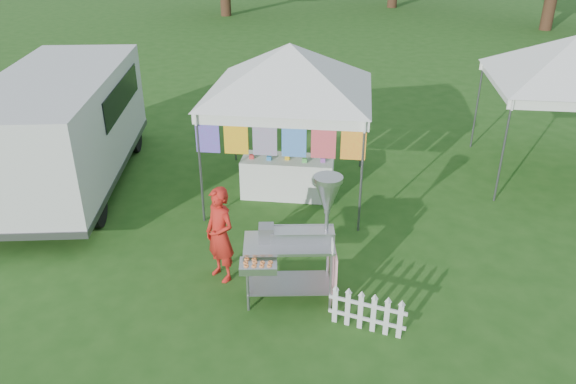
# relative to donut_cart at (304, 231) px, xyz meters

# --- Properties ---
(ground) EXTENTS (120.00, 120.00, 0.00)m
(ground) POSITION_rel_donut_cart_xyz_m (-0.63, 0.00, -1.16)
(ground) COLOR #214F16
(ground) RESTS_ON ground
(canopy_main) EXTENTS (4.24, 4.24, 3.45)m
(canopy_main) POSITION_rel_donut_cart_xyz_m (-0.63, 3.50, 1.83)
(canopy_main) COLOR #59595E
(canopy_main) RESTS_ON ground
(donut_cart) EXTENTS (1.42, 1.15, 1.96)m
(donut_cart) POSITION_rel_donut_cart_xyz_m (0.00, 0.00, 0.00)
(donut_cart) COLOR gray
(donut_cart) RESTS_ON ground
(vendor) EXTENTS (0.67, 0.64, 1.54)m
(vendor) POSITION_rel_donut_cart_xyz_m (-1.31, 0.38, -0.38)
(vendor) COLOR red
(vendor) RESTS_ON ground
(cargo_van) EXTENTS (3.16, 5.86, 2.31)m
(cargo_van) POSITION_rel_donut_cart_xyz_m (-5.23, 3.38, 0.09)
(cargo_van) COLOR silver
(cargo_van) RESTS_ON ground
(picket_fence) EXTENTS (1.05, 0.29, 0.56)m
(picket_fence) POSITION_rel_donut_cart_xyz_m (0.93, -0.59, -0.87)
(picket_fence) COLOR silver
(picket_fence) RESTS_ON ground
(display_table) EXTENTS (1.80, 0.70, 0.79)m
(display_table) POSITION_rel_donut_cart_xyz_m (-0.65, 3.32, -0.76)
(display_table) COLOR white
(display_table) RESTS_ON ground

